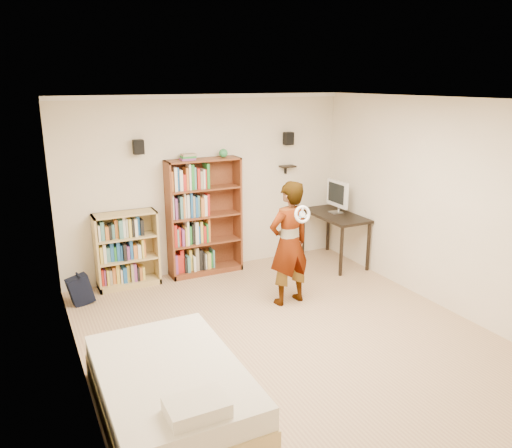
{
  "coord_description": "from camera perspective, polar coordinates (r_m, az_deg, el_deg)",
  "views": [
    {
      "loc": [
        -2.65,
        -4.56,
        2.89
      ],
      "look_at": [
        -0.11,
        0.6,
        1.23
      ],
      "focal_mm": 35.0,
      "sensor_mm": 36.0,
      "label": 1
    }
  ],
  "objects": [
    {
      "name": "low_bookshelf",
      "position": [
        7.4,
        -14.53,
        -2.88
      ],
      "size": [
        0.88,
        0.33,
        1.1
      ],
      "primitive_type": null,
      "color": "tan",
      "rests_on": "ground"
    },
    {
      "name": "wall_shelf",
      "position": [
        8.15,
        3.64,
        6.59
      ],
      "size": [
        0.25,
        0.16,
        0.02
      ],
      "primitive_type": "cube",
      "color": "black",
      "rests_on": "room_shell"
    },
    {
      "name": "tall_bookshelf",
      "position": [
        7.61,
        -5.9,
        0.76
      ],
      "size": [
        1.12,
        0.33,
        1.78
      ],
      "primitive_type": null,
      "color": "brown",
      "rests_on": "ground"
    },
    {
      "name": "imac",
      "position": [
        8.17,
        9.16,
        3.07
      ],
      "size": [
        0.16,
        0.53,
        0.52
      ],
      "primitive_type": null,
      "rotation": [
        0.0,
        0.0,
        0.11
      ],
      "color": "white",
      "rests_on": "computer_desk"
    },
    {
      "name": "ground",
      "position": [
        6.01,
        3.58,
        -12.66
      ],
      "size": [
        4.5,
        5.0,
        0.01
      ],
      "primitive_type": "cube",
      "color": "tan",
      "rests_on": "ground"
    },
    {
      "name": "room_shell",
      "position": [
        5.39,
        3.91,
        3.99
      ],
      "size": [
        4.52,
        5.02,
        2.71
      ],
      "color": "white",
      "rests_on": "ground"
    },
    {
      "name": "crown_molding",
      "position": [
        5.28,
        4.1,
        13.68
      ],
      "size": [
        4.5,
        5.0,
        0.06
      ],
      "color": "white",
      "rests_on": "room_shell"
    },
    {
      "name": "person",
      "position": [
        6.55,
        3.8,
        -2.24
      ],
      "size": [
        0.65,
        0.47,
        1.67
      ],
      "primitive_type": "imported",
      "rotation": [
        0.0,
        0.0,
        3.27
      ],
      "color": "black",
      "rests_on": "ground"
    },
    {
      "name": "navy_bag",
      "position": [
        7.09,
        -19.45,
        -7.09
      ],
      "size": [
        0.34,
        0.25,
        0.42
      ],
      "primitive_type": null,
      "rotation": [
        0.0,
        0.0,
        0.17
      ],
      "color": "black",
      "rests_on": "ground"
    },
    {
      "name": "wii_wheel",
      "position": [
        6.16,
        5.32,
        1.11
      ],
      "size": [
        0.22,
        0.08,
        0.23
      ],
      "primitive_type": "torus",
      "rotation": [
        1.36,
        0.0,
        0.0
      ],
      "color": "white",
      "rests_on": "person"
    },
    {
      "name": "daybed",
      "position": [
        4.74,
        -9.7,
        -17.58
      ],
      "size": [
        1.22,
        1.88,
        0.55
      ],
      "primitive_type": null,
      "color": "silver",
      "rests_on": "ground"
    },
    {
      "name": "speaker_left",
      "position": [
        7.19,
        -13.29,
        8.56
      ],
      "size": [
        0.14,
        0.12,
        0.2
      ],
      "primitive_type": "cube",
      "color": "black",
      "rests_on": "room_shell"
    },
    {
      "name": "computer_desk",
      "position": [
        8.26,
        8.93,
        -1.6
      ],
      "size": [
        0.6,
        1.2,
        0.82
      ],
      "primitive_type": null,
      "color": "black",
      "rests_on": "ground"
    },
    {
      "name": "speaker_right",
      "position": [
        8.08,
        3.73,
        9.73
      ],
      "size": [
        0.14,
        0.12,
        0.2
      ],
      "primitive_type": "cube",
      "color": "black",
      "rests_on": "room_shell"
    }
  ]
}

